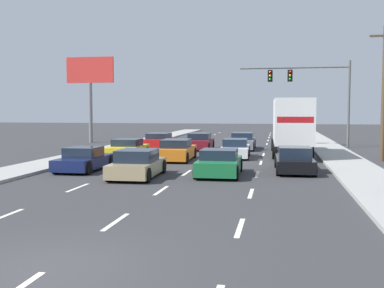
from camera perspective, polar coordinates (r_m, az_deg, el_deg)
The scene contains 18 objects.
ground_plane at distance 33.42m, azimuth 3.10°, elevation -1.02°, with size 140.00×140.00×0.00m, color #333335.
sidewalk_right at distance 28.42m, azimuth 18.47°, elevation -2.02°, with size 2.60×80.00×0.14m, color #9E9E99.
sidewalk_left at distance 30.84m, azimuth -13.55°, elevation -1.44°, with size 2.60×80.00×0.14m, color #9E9E99.
lane_markings at distance 32.22m, azimuth 2.82°, elevation -1.21°, with size 6.94×62.00×0.01m.
car_red at distance 36.61m, azimuth -4.07°, elevation 0.35°, with size 2.06×4.72×1.24m.
car_yellow at distance 29.59m, azimuth -8.07°, elevation -0.66°, with size 1.98×4.07×1.22m.
car_navy at distance 23.94m, azimuth -13.25°, elevation -1.93°, with size 1.89×4.15×1.19m.
car_maroon at distance 35.48m, azimuth 0.95°, elevation 0.24°, with size 2.01×4.18×1.29m.
car_orange at distance 27.93m, azimuth -1.92°, elevation -0.82°, with size 2.02×4.27×1.29m.
car_tan at distance 21.06m, azimuth -6.80°, elevation -2.55°, with size 2.02×4.18×1.27m.
car_gray at distance 36.05m, azimuth 6.31°, elevation 0.31°, with size 1.97×4.61×1.31m.
car_white at distance 29.60m, azimuth 5.41°, elevation -0.61°, with size 1.93×4.09×1.22m.
car_green at distance 21.58m, azimuth 3.42°, elevation -2.42°, with size 2.04×4.05×1.24m.
box_truck at distance 31.29m, azimuth 12.23°, elevation 2.48°, with size 2.66×9.23×3.77m.
car_black at distance 23.25m, azimuth 12.59°, elevation -2.04°, with size 1.96×4.26×1.26m.
traffic_signal_mast at distance 39.12m, azimuth 13.66°, elevation 7.40°, with size 8.92×0.69×7.06m.
utility_pole_mid at distance 29.68m, azimuth 22.76°, elevation 6.02°, with size 1.80×0.28×8.03m.
roadside_billboard at distance 44.22m, azimuth -12.55°, elevation 7.69°, with size 4.58×0.36×7.98m.
Camera 1 is at (4.33, -7.99, 3.06)m, focal length 42.91 mm.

